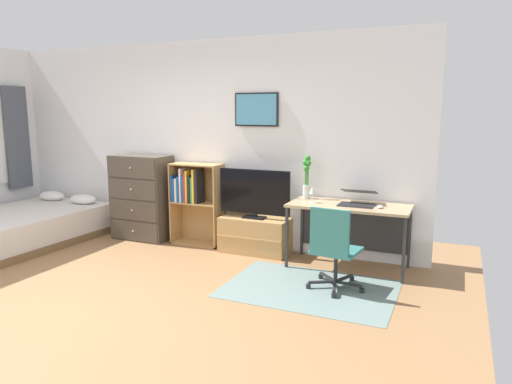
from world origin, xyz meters
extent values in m
plane|color=#936B44|center=(0.00, 0.00, 0.00)|extent=(7.20, 7.20, 0.00)
cube|color=white|center=(0.00, 2.43, 1.35)|extent=(6.12, 0.06, 2.70)
cube|color=black|center=(0.88, 2.38, 1.80)|extent=(0.59, 0.02, 0.42)
cube|color=#4C93B7|center=(0.88, 2.37, 1.80)|extent=(0.55, 0.01, 0.38)
cube|color=#4C515B|center=(-2.94, 1.99, 1.38)|extent=(0.05, 0.40, 1.54)
cube|color=slate|center=(1.97, 1.25, 0.00)|extent=(1.70, 1.20, 0.01)
cube|color=brown|center=(-2.14, 1.36, 0.05)|extent=(1.53, 2.04, 0.10)
cube|color=silver|center=(-2.14, 1.36, 0.27)|extent=(1.49, 2.00, 0.33)
ellipsoid|color=white|center=(-2.43, 2.11, 0.49)|extent=(0.45, 0.29, 0.14)
ellipsoid|color=white|center=(-1.79, 2.09, 0.49)|extent=(0.45, 0.29, 0.14)
cube|color=#4C4238|center=(-0.77, 2.16, 0.59)|extent=(0.82, 0.42, 1.18)
cube|color=#493F35|center=(-0.77, 1.94, 0.15)|extent=(0.78, 0.01, 0.27)
sphere|color=#A59E8C|center=(-0.77, 1.93, 0.15)|extent=(0.03, 0.03, 0.03)
cube|color=#493F35|center=(-0.77, 1.94, 0.44)|extent=(0.78, 0.01, 0.27)
sphere|color=#A59E8C|center=(-0.77, 1.93, 0.44)|extent=(0.03, 0.03, 0.03)
cube|color=#493F35|center=(-0.77, 1.94, 0.73)|extent=(0.78, 0.01, 0.27)
sphere|color=#A59E8C|center=(-0.77, 1.93, 0.73)|extent=(0.03, 0.03, 0.03)
cube|color=#493F35|center=(-0.77, 1.94, 1.02)|extent=(0.78, 0.01, 0.27)
sphere|color=#A59E8C|center=(-0.77, 1.93, 1.02)|extent=(0.03, 0.03, 0.03)
cube|color=tan|center=(-0.26, 2.22, 0.55)|extent=(0.02, 0.30, 1.09)
cube|color=tan|center=(0.42, 2.22, 0.55)|extent=(0.02, 0.30, 1.09)
cube|color=tan|center=(0.08, 2.22, 0.01)|extent=(0.69, 0.30, 0.02)
cube|color=tan|center=(0.08, 2.22, 0.57)|extent=(0.66, 0.30, 0.02)
cube|color=tan|center=(0.08, 2.22, 1.08)|extent=(0.66, 0.30, 0.02)
cube|color=tan|center=(0.08, 2.37, 0.55)|extent=(0.69, 0.01, 1.09)
cube|color=#1E519E|center=(-0.23, 2.16, 0.75)|extent=(0.02, 0.17, 0.35)
cube|color=#1E519E|center=(-0.20, 2.16, 0.73)|extent=(0.02, 0.17, 0.31)
cube|color=white|center=(-0.17, 2.19, 0.74)|extent=(0.03, 0.22, 0.32)
cube|color=#1E519E|center=(-0.13, 2.18, 0.75)|extent=(0.03, 0.21, 0.34)
cube|color=white|center=(-0.10, 2.19, 0.80)|extent=(0.02, 0.21, 0.45)
cube|color=#1E519E|center=(-0.06, 2.17, 0.76)|extent=(0.03, 0.18, 0.36)
cube|color=red|center=(-0.03, 2.17, 0.78)|extent=(0.02, 0.19, 0.40)
cube|color=gold|center=(0.00, 2.19, 0.79)|extent=(0.03, 0.22, 0.43)
cube|color=black|center=(0.04, 2.18, 0.76)|extent=(0.03, 0.19, 0.37)
cube|color=#2D8C4C|center=(0.07, 2.17, 0.75)|extent=(0.02, 0.19, 0.35)
cube|color=gold|center=(0.10, 2.19, 0.80)|extent=(0.03, 0.23, 0.45)
cube|color=black|center=(0.15, 2.19, 0.80)|extent=(0.04, 0.21, 0.45)
cube|color=tan|center=(0.96, 2.17, 0.23)|extent=(0.88, 0.40, 0.45)
cube|color=tan|center=(0.96, 1.97, 0.23)|extent=(0.88, 0.01, 0.02)
cube|color=black|center=(0.96, 2.15, 0.46)|extent=(0.28, 0.16, 0.02)
cube|color=black|center=(0.96, 2.15, 0.50)|extent=(0.06, 0.04, 0.05)
cube|color=black|center=(0.96, 2.15, 0.79)|extent=(0.95, 0.02, 0.56)
cube|color=black|center=(0.96, 2.14, 0.79)|extent=(0.92, 0.01, 0.53)
cube|color=tan|center=(2.17, 2.06, 0.72)|extent=(1.35, 0.62, 0.03)
cube|color=#2D2D30|center=(1.52, 1.78, 0.35)|extent=(0.03, 0.03, 0.71)
cube|color=#2D2D30|center=(2.81, 1.78, 0.35)|extent=(0.03, 0.03, 0.71)
cube|color=#2D2D30|center=(1.52, 2.34, 0.35)|extent=(0.03, 0.03, 0.71)
cube|color=#2D2D30|center=(2.81, 2.34, 0.35)|extent=(0.03, 0.03, 0.71)
cube|color=#2D2D30|center=(2.17, 2.36, 0.39)|extent=(1.29, 0.02, 0.50)
cylinder|color=#232326|center=(2.48, 1.36, 0.03)|extent=(0.05, 0.05, 0.05)
cube|color=#232326|center=(2.34, 1.38, 0.07)|extent=(0.28, 0.06, 0.02)
cylinder|color=#232326|center=(2.31, 1.65, 0.03)|extent=(0.05, 0.05, 0.05)
cube|color=#232326|center=(2.26, 1.52, 0.07)|extent=(0.14, 0.27, 0.02)
cylinder|color=#232326|center=(1.99, 1.58, 0.03)|extent=(0.05, 0.05, 0.05)
cube|color=#232326|center=(2.09, 1.49, 0.07)|extent=(0.23, 0.21, 0.02)
cylinder|color=#232326|center=(1.95, 1.25, 0.03)|extent=(0.05, 0.05, 0.05)
cube|color=#232326|center=(2.08, 1.32, 0.07)|extent=(0.26, 0.16, 0.02)
cylinder|color=#232326|center=(2.25, 1.12, 0.03)|extent=(0.05, 0.05, 0.05)
cube|color=#232326|center=(2.23, 1.26, 0.07)|extent=(0.09, 0.28, 0.02)
cylinder|color=#232326|center=(2.20, 1.39, 0.23)|extent=(0.04, 0.04, 0.30)
cube|color=#2D6B66|center=(2.20, 1.39, 0.40)|extent=(0.49, 0.49, 0.03)
cube|color=#2D6B66|center=(2.18, 1.19, 0.64)|extent=(0.40, 0.08, 0.45)
cube|color=#333338|center=(2.25, 2.04, 0.75)|extent=(0.39, 0.27, 0.01)
cube|color=black|center=(2.25, 2.04, 0.75)|extent=(0.37, 0.24, 0.00)
cube|color=#333338|center=(2.25, 2.21, 0.87)|extent=(0.39, 0.25, 0.07)
cube|color=navy|center=(2.25, 2.20, 0.88)|extent=(0.37, 0.23, 0.06)
ellipsoid|color=silver|center=(2.52, 2.00, 0.76)|extent=(0.06, 0.10, 0.03)
cylinder|color=silver|center=(1.61, 2.24, 0.82)|extent=(0.09, 0.09, 0.16)
cylinder|color=#3D8438|center=(1.62, 2.24, 0.98)|extent=(0.01, 0.01, 0.38)
sphere|color=#308B2C|center=(1.62, 2.24, 1.17)|extent=(0.07, 0.07, 0.07)
cylinder|color=#3D8438|center=(1.61, 2.26, 1.01)|extent=(0.01, 0.01, 0.44)
sphere|color=#308B2C|center=(1.61, 2.26, 1.22)|extent=(0.07, 0.07, 0.07)
cylinder|color=#3D8438|center=(1.59, 2.24, 0.98)|extent=(0.01, 0.01, 0.39)
sphere|color=#308B2C|center=(1.59, 2.24, 1.17)|extent=(0.07, 0.07, 0.07)
cylinder|color=#3D8438|center=(1.60, 2.22, 0.95)|extent=(0.01, 0.01, 0.32)
sphere|color=#308B2C|center=(1.60, 2.22, 1.11)|extent=(0.07, 0.07, 0.07)
cylinder|color=silver|center=(1.75, 2.01, 0.74)|extent=(0.06, 0.06, 0.01)
cylinder|color=silver|center=(1.75, 2.01, 0.80)|extent=(0.01, 0.01, 0.10)
cone|color=silver|center=(1.75, 2.01, 0.88)|extent=(0.07, 0.07, 0.07)
camera|label=1|loc=(3.29, -3.09, 1.79)|focal=32.81mm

